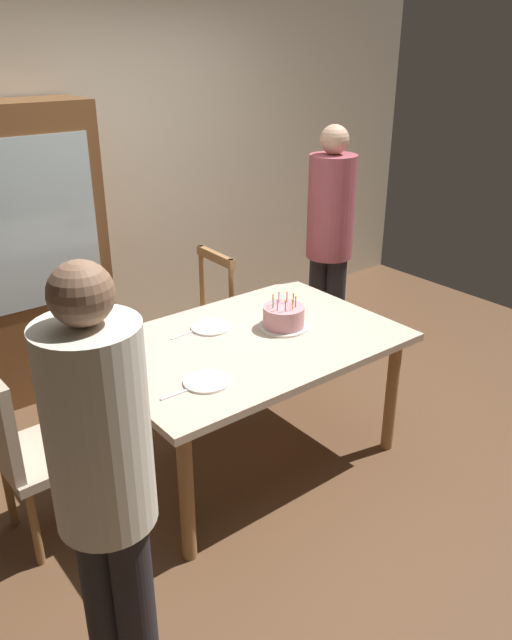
{
  "coord_description": "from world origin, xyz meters",
  "views": [
    {
      "loc": [
        -1.84,
        -2.38,
        2.23
      ],
      "look_at": [
        0.05,
        0.0,
        0.86
      ],
      "focal_mm": 35.04,
      "sensor_mm": 36.0,
      "label": 1
    }
  ],
  "objects_px": {
    "birthday_cake": "(284,317)",
    "person_guest": "(330,235)",
    "dining_table": "(249,353)",
    "china_cabinet": "(16,257)",
    "chair_spindle_back": "(196,327)",
    "chair_upholstered": "(28,445)",
    "person_celebrant": "(104,480)",
    "plate_far_side": "(211,327)",
    "plate_near_celebrant": "(207,382)"
  },
  "relations": [
    {
      "from": "birthday_cake",
      "to": "person_guest",
      "type": "relative_size",
      "value": 0.16
    },
    {
      "from": "dining_table",
      "to": "chair_spindle_back",
      "type": "xyz_separation_m",
      "value": [
        0.22,
        0.86,
        -0.22
      ]
    },
    {
      "from": "dining_table",
      "to": "china_cabinet",
      "type": "relative_size",
      "value": 0.84
    },
    {
      "from": "chair_spindle_back",
      "to": "china_cabinet",
      "type": "relative_size",
      "value": 0.5
    },
    {
      "from": "person_celebrant",
      "to": "person_guest",
      "type": "height_order",
      "value": "person_guest"
    },
    {
      "from": "chair_spindle_back",
      "to": "chair_upholstered",
      "type": "distance_m",
      "value": 1.58
    },
    {
      "from": "plate_near_celebrant",
      "to": "person_guest",
      "type": "bearing_deg",
      "value": 27.12
    },
    {
      "from": "birthday_cake",
      "to": "person_guest",
      "type": "bearing_deg",
      "value": 32.28
    },
    {
      "from": "person_guest",
      "to": "birthday_cake",
      "type": "bearing_deg",
      "value": -147.72
    },
    {
      "from": "birthday_cake",
      "to": "china_cabinet",
      "type": "relative_size",
      "value": 0.15
    },
    {
      "from": "chair_upholstered",
      "to": "china_cabinet",
      "type": "relative_size",
      "value": 0.5
    },
    {
      "from": "plate_near_celebrant",
      "to": "plate_far_side",
      "type": "xyz_separation_m",
      "value": [
        0.36,
        0.49,
        0.0
      ]
    },
    {
      "from": "plate_far_side",
      "to": "chair_upholstered",
      "type": "xyz_separation_m",
      "value": [
        -1.11,
        -0.12,
        -0.23
      ]
    },
    {
      "from": "plate_far_side",
      "to": "china_cabinet",
      "type": "relative_size",
      "value": 0.12
    },
    {
      "from": "person_guest",
      "to": "person_celebrant",
      "type": "bearing_deg",
      "value": -149.18
    },
    {
      "from": "dining_table",
      "to": "plate_near_celebrant",
      "type": "distance_m",
      "value": 0.51
    },
    {
      "from": "birthday_cake",
      "to": "chair_spindle_back",
      "type": "distance_m",
      "value": 0.93
    },
    {
      "from": "chair_spindle_back",
      "to": "china_cabinet",
      "type": "height_order",
      "value": "china_cabinet"
    },
    {
      "from": "chair_spindle_back",
      "to": "person_guest",
      "type": "distance_m",
      "value": 1.12
    },
    {
      "from": "birthday_cake",
      "to": "chair_upholstered",
      "type": "xyz_separation_m",
      "value": [
        -1.43,
        0.13,
        -0.29
      ]
    },
    {
      "from": "dining_table",
      "to": "person_guest",
      "type": "xyz_separation_m",
      "value": [
        1.15,
        0.57,
        0.32
      ]
    },
    {
      "from": "person_celebrant",
      "to": "china_cabinet",
      "type": "bearing_deg",
      "value": 77.07
    },
    {
      "from": "dining_table",
      "to": "plate_far_side",
      "type": "distance_m",
      "value": 0.27
    },
    {
      "from": "chair_spindle_back",
      "to": "chair_upholstered",
      "type": "xyz_separation_m",
      "value": [
        -1.4,
        -0.73,
        0.07
      ]
    },
    {
      "from": "china_cabinet",
      "to": "person_guest",
      "type": "bearing_deg",
      "value": -28.27
    },
    {
      "from": "birthday_cake",
      "to": "person_guest",
      "type": "height_order",
      "value": "person_guest"
    },
    {
      "from": "birthday_cake",
      "to": "china_cabinet",
      "type": "xyz_separation_m",
      "value": [
        -0.92,
        1.56,
        0.13
      ]
    },
    {
      "from": "chair_upholstered",
      "to": "china_cabinet",
      "type": "height_order",
      "value": "china_cabinet"
    },
    {
      "from": "chair_upholstered",
      "to": "china_cabinet",
      "type": "distance_m",
      "value": 1.58
    },
    {
      "from": "chair_upholstered",
      "to": "person_celebrant",
      "type": "height_order",
      "value": "person_celebrant"
    },
    {
      "from": "plate_near_celebrant",
      "to": "chair_upholstered",
      "type": "xyz_separation_m",
      "value": [
        -0.75,
        0.37,
        -0.23
      ]
    },
    {
      "from": "birthday_cake",
      "to": "chair_spindle_back",
      "type": "xyz_separation_m",
      "value": [
        -0.03,
        0.86,
        -0.36
      ]
    },
    {
      "from": "plate_far_side",
      "to": "china_cabinet",
      "type": "xyz_separation_m",
      "value": [
        -0.6,
        1.31,
        0.19
      ]
    },
    {
      "from": "dining_table",
      "to": "china_cabinet",
      "type": "xyz_separation_m",
      "value": [
        -0.68,
        1.56,
        0.28
      ]
    },
    {
      "from": "birthday_cake",
      "to": "chair_upholstered",
      "type": "height_order",
      "value": "birthday_cake"
    },
    {
      "from": "china_cabinet",
      "to": "person_celebrant",
      "type": "bearing_deg",
      "value": -102.93
    },
    {
      "from": "plate_near_celebrant",
      "to": "chair_spindle_back",
      "type": "relative_size",
      "value": 0.23
    },
    {
      "from": "dining_table",
      "to": "china_cabinet",
      "type": "distance_m",
      "value": 1.72
    },
    {
      "from": "plate_far_side",
      "to": "person_celebrant",
      "type": "distance_m",
      "value": 1.6
    },
    {
      "from": "birthday_cake",
      "to": "person_celebrant",
      "type": "bearing_deg",
      "value": -150.1
    },
    {
      "from": "chair_spindle_back",
      "to": "chair_upholstered",
      "type": "height_order",
      "value": "same"
    },
    {
      "from": "birthday_cake",
      "to": "person_celebrant",
      "type": "xyz_separation_m",
      "value": [
        -1.48,
        -0.85,
        0.15
      ]
    },
    {
      "from": "birthday_cake",
      "to": "plate_near_celebrant",
      "type": "relative_size",
      "value": 1.27
    },
    {
      "from": "dining_table",
      "to": "chair_spindle_back",
      "type": "bearing_deg",
      "value": 75.89
    },
    {
      "from": "china_cabinet",
      "to": "chair_upholstered",
      "type": "bearing_deg",
      "value": -109.51
    },
    {
      "from": "chair_upholstered",
      "to": "person_celebrant",
      "type": "relative_size",
      "value": 0.56
    },
    {
      "from": "person_celebrant",
      "to": "chair_spindle_back",
      "type": "bearing_deg",
      "value": 49.74
    },
    {
      "from": "china_cabinet",
      "to": "birthday_cake",
      "type": "bearing_deg",
      "value": -59.36
    },
    {
      "from": "plate_far_side",
      "to": "plate_near_celebrant",
      "type": "bearing_deg",
      "value": -126.43
    },
    {
      "from": "plate_near_celebrant",
      "to": "chair_upholstered",
      "type": "bearing_deg",
      "value": 153.7
    }
  ]
}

